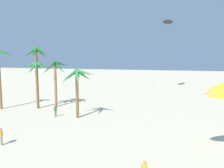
{
  "coord_description": "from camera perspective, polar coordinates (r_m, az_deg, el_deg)",
  "views": [
    {
      "loc": [
        3.74,
        1.28,
        8.33
      ],
      "look_at": [
        -1.92,
        20.06,
        5.96
      ],
      "focal_mm": 35.09,
      "sensor_mm": 36.0,
      "label": 1
    }
  ],
  "objects": [
    {
      "name": "palm_tree_3",
      "position": [
        37.53,
        -19.08,
        5.84
      ],
      "size": [
        4.41,
        4.25,
        10.15
      ],
      "color": "brown",
      "rests_on": "ground"
    },
    {
      "name": "person_mid_field",
      "position": [
        23.88,
        -26.91,
        -11.94
      ],
      "size": [
        0.47,
        0.31,
        1.69
      ],
      "color": "slate",
      "rests_on": "ground"
    },
    {
      "name": "palm_tree_1",
      "position": [
        38.1,
        -14.61,
        3.41
      ],
      "size": [
        4.52,
        5.22,
        7.8
      ],
      "color": "olive",
      "rests_on": "ground"
    },
    {
      "name": "person_near_left",
      "position": [
        32.05,
        -14.51,
        -6.64
      ],
      "size": [
        0.33,
        0.45,
        1.75
      ],
      "color": "slate",
      "rests_on": "ground"
    },
    {
      "name": "palm_tree_4",
      "position": [
        30.3,
        -9.18,
        1.49
      ],
      "size": [
        5.13,
        5.23,
        6.87
      ],
      "color": "brown",
      "rests_on": "ground"
    },
    {
      "name": "flying_kite_2",
      "position": [
        58.4,
        14.38,
        15.39
      ],
      "size": [
        4.59,
        10.39,
        17.87
      ],
      "color": "black",
      "rests_on": "ground"
    },
    {
      "name": "palm_tree_2",
      "position": [
        37.65,
        -19.08,
        3.59
      ],
      "size": [
        4.55,
        4.03,
        7.7
      ],
      "color": "olive",
      "rests_on": "ground"
    }
  ]
}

